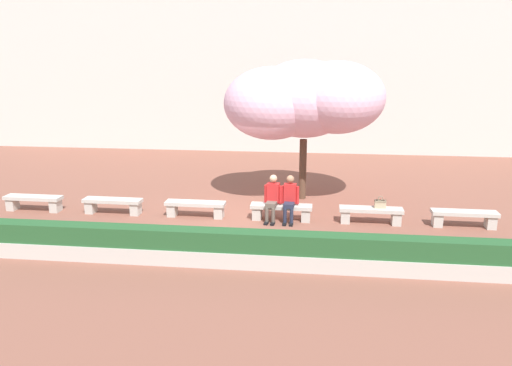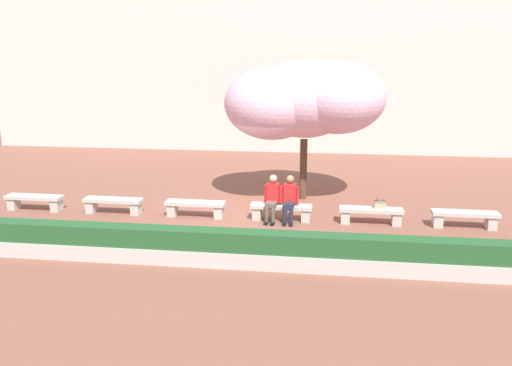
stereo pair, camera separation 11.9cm
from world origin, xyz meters
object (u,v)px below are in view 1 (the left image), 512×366
object	(u,v)px
stone_bench_near_west	(113,204)
person_seated_left	(273,196)
stone_bench_west_end	(34,201)
stone_bench_center	(195,207)
stone_bench_far_east	(464,216)
handbag	(380,203)
stone_bench_near_east	(281,210)
person_seated_right	(290,197)
cherry_tree_main	(304,100)
stone_bench_east_end	(371,213)

from	to	relation	value
stone_bench_near_west	person_seated_left	size ratio (longest dim) A/B	1.33
stone_bench_west_end	stone_bench_center	size ratio (longest dim) A/B	1.00
stone_bench_far_east	handbag	world-z (taller)	handbag
person_seated_left	handbag	size ratio (longest dim) A/B	3.81
stone_bench_near_west	stone_bench_near_east	world-z (taller)	same
stone_bench_west_end	stone_bench_center	xyz separation A→B (m)	(4.90, 0.00, 0.00)
stone_bench_west_end	handbag	world-z (taller)	handbag
stone_bench_west_end	person_seated_left	bearing A→B (deg)	-0.43
stone_bench_west_end	person_seated_right	world-z (taller)	person_seated_right
person_seated_right	stone_bench_near_west	bearing A→B (deg)	179.40
stone_bench_near_west	stone_bench_near_east	distance (m)	4.90
stone_bench_near_east	stone_bench_far_east	bearing A→B (deg)	0.00
stone_bench_near_east	cherry_tree_main	world-z (taller)	cherry_tree_main
stone_bench_near_east	handbag	size ratio (longest dim) A/B	5.06
stone_bench_near_east	stone_bench_east_end	xyz separation A→B (m)	(2.45, 0.00, 0.00)
stone_bench_far_east	person_seated_right	bearing A→B (deg)	-179.34
person_seated_left	person_seated_right	world-z (taller)	same
stone_bench_west_end	person_seated_right	xyz separation A→B (m)	(7.59, -0.05, 0.40)
stone_bench_west_end	handbag	distance (m)	10.05
stone_bench_near_west	stone_bench_center	bearing A→B (deg)	0.00
stone_bench_center	stone_bench_near_east	bearing A→B (deg)	0.00
stone_bench_center	stone_bench_near_east	world-z (taller)	same
stone_bench_east_end	stone_bench_far_east	world-z (taller)	same
cherry_tree_main	stone_bench_center	bearing A→B (deg)	-143.96
person_seated_right	stone_bench_far_east	bearing A→B (deg)	0.66
handbag	stone_bench_east_end	bearing A→B (deg)	-176.06
person_seated_right	handbag	distance (m)	2.46
person_seated_left	person_seated_right	xyz separation A→B (m)	(0.48, -0.00, 0.00)
stone_bench_west_end	stone_bench_far_east	world-z (taller)	same
stone_bench_near_east	person_seated_left	xyz separation A→B (m)	(-0.24, -0.05, 0.40)
stone_bench_west_end	cherry_tree_main	size ratio (longest dim) A/B	0.35
stone_bench_center	stone_bench_far_east	size ratio (longest dim) A/B	1.00
stone_bench_west_end	person_seated_left	xyz separation A→B (m)	(7.11, -0.05, 0.40)
stone_bench_center	cherry_tree_main	bearing A→B (deg)	36.04
stone_bench_far_east	handbag	distance (m)	2.23
stone_bench_center	stone_bench_near_east	distance (m)	2.45
stone_bench_east_end	person_seated_left	size ratio (longest dim) A/B	1.33
stone_bench_far_east	person_seated_left	size ratio (longest dim) A/B	1.33
stone_bench_far_east	cherry_tree_main	bearing A→B (deg)	153.89
stone_bench_near_west	cherry_tree_main	bearing A→B (deg)	21.70
stone_bench_far_east	person_seated_right	size ratio (longest dim) A/B	1.33
stone_bench_near_west	stone_bench_east_end	size ratio (longest dim) A/B	1.00
stone_bench_center	stone_bench_east_end	distance (m)	4.90
stone_bench_east_end	person_seated_right	world-z (taller)	person_seated_right
stone_bench_center	stone_bench_far_east	xyz separation A→B (m)	(7.36, 0.00, 0.00)
stone_bench_far_east	cherry_tree_main	world-z (taller)	cherry_tree_main
stone_bench_near_east	handbag	distance (m)	2.70
stone_bench_far_east	stone_bench_west_end	bearing A→B (deg)	180.00
stone_bench_near_east	person_seated_right	size ratio (longest dim) A/B	1.33
stone_bench_east_end	stone_bench_near_east	bearing A→B (deg)	180.00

